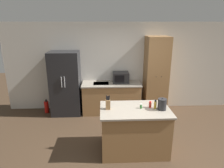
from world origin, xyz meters
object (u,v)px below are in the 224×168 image
Objects in this scene: microwave at (121,77)px; kettle at (162,104)px; refrigerator at (66,83)px; spice_bottle_tall_dark at (150,105)px; spice_bottle_short_red at (155,104)px; pantry_cabinet at (156,75)px; fire_extinguisher at (47,107)px; spice_bottle_amber_oil at (141,106)px; knife_block at (108,104)px.

kettle is (0.63, -2.08, 0.01)m from microwave.
spice_bottle_tall_dark is at bearing -42.64° from refrigerator.
pantry_cabinet is at bearing 75.32° from spice_bottle_short_red.
pantry_cabinet is 5.48× the size of fire_extinguisher.
spice_bottle_short_red is at bearing -75.81° from microwave.
spice_bottle_short_red is at bearing -35.46° from fire_extinguisher.
spice_bottle_amber_oil is 0.37× the size of kettle.
microwave is (1.59, 0.12, 0.13)m from refrigerator.
pantry_cabinet reaches higher than spice_bottle_tall_dark.
kettle is at bearing -35.15° from fire_extinguisher.
microwave is 2.55× the size of spice_bottle_short_red.
refrigerator reaches higher than kettle.
spice_bottle_tall_dark is at bearing -107.57° from pantry_cabinet.
refrigerator is 7.36× the size of kettle.
pantry_cabinet is 2.07m from spice_bottle_amber_oil.
refrigerator reaches higher than fire_extinguisher.
refrigerator is at bearing -175.82° from microwave.
pantry_cabinet is at bearing 67.66° from spice_bottle_amber_oil.
fire_extinguisher is at bearing 179.90° from pantry_cabinet.
kettle is 0.61× the size of fire_extinguisher.
pantry_cabinet is 2.40m from knife_block.
pantry_cabinet reaches higher than spice_bottle_amber_oil.
spice_bottle_short_red is 3.44m from fire_extinguisher.
refrigerator is 20.10× the size of spice_bottle_amber_oil.
refrigerator reaches higher than microwave.
refrigerator is 1.60m from microwave.
spice_bottle_short_red reaches higher than spice_bottle_tall_dark.
spice_bottle_tall_dark is (-0.60, -1.88, -0.10)m from pantry_cabinet.
spice_bottle_short_red is (-0.51, -1.93, -0.08)m from pantry_cabinet.
kettle reaches higher than fire_extinguisher.
spice_bottle_tall_dark is 0.53× the size of kettle.
spice_bottle_amber_oil is (-0.19, -0.03, -0.02)m from spice_bottle_tall_dark.
knife_block is at bearing 176.16° from kettle.
microwave is at bearing 102.03° from spice_bottle_tall_dark.
pantry_cabinet reaches higher than refrigerator.
spice_bottle_short_red is at bearing -104.68° from pantry_cabinet.
spice_bottle_tall_dark is 0.73× the size of spice_bottle_short_red.
microwave is 2.17m from kettle.
spice_bottle_tall_dark is at bearing 152.27° from spice_bottle_short_red.
spice_bottle_tall_dark is 0.33× the size of fire_extinguisher.
refrigerator reaches higher than spice_bottle_short_red.
kettle is (0.12, -0.06, 0.03)m from spice_bottle_short_red.
pantry_cabinet is at bearing -0.10° from fire_extinguisher.
spice_bottle_amber_oil reaches higher than fire_extinguisher.
pantry_cabinet is at bearing 78.94° from kettle.
spice_bottle_amber_oil is 3.20m from fire_extinguisher.
spice_bottle_tall_dark reaches higher than fire_extinguisher.
spice_bottle_tall_dark is 0.10m from spice_bottle_short_red.
microwave reaches higher than fire_extinguisher.
knife_block is 0.94m from spice_bottle_short_red.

